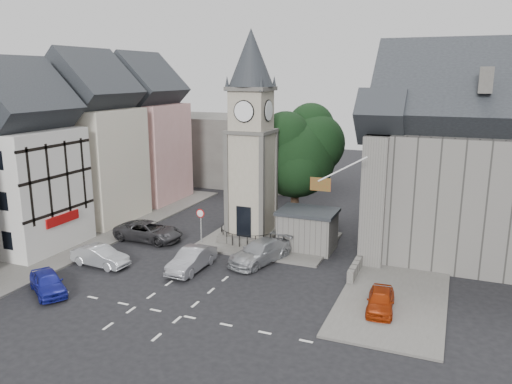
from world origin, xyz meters
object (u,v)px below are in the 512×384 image
at_px(clock_tower, 251,139).
at_px(car_east_red, 381,300).
at_px(stone_shelter, 308,230).
at_px(pedestrian, 371,240).
at_px(car_west_blue, 48,283).

height_order(clock_tower, car_east_red, clock_tower).
bearing_deg(stone_shelter, pedestrian, 15.42).
distance_m(car_west_blue, pedestrian, 22.39).
xyz_separation_m(car_west_blue, pedestrian, (16.84, 14.75, 0.20)).
height_order(stone_shelter, pedestrian, stone_shelter).
distance_m(clock_tower, car_west_blue, 17.53).
relative_size(clock_tower, car_east_red, 4.47).
relative_size(car_west_blue, pedestrian, 2.26).
xyz_separation_m(clock_tower, car_west_blue, (-7.50, -13.99, -7.44)).
bearing_deg(car_west_blue, clock_tower, 5.61).
bearing_deg(car_west_blue, stone_shelter, -8.53).
bearing_deg(car_east_red, stone_shelter, 124.27).
relative_size(stone_shelter, pedestrian, 2.43).
bearing_deg(car_west_blue, car_east_red, -40.76).
bearing_deg(pedestrian, car_west_blue, 37.05).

